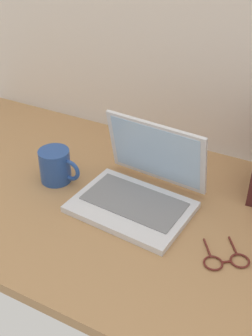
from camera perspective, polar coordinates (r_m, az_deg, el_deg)
The scene contains 4 objects.
desk at distance 1.19m, azimuth -1.01°, elevation -5.13°, with size 1.60×0.76×0.03m.
laptop at distance 1.15m, azimuth 1.90°, elevation -2.67°, with size 0.33×0.29×0.21m.
coffee_mug at distance 1.25m, azimuth -9.48°, elevation 0.33°, with size 0.13×0.09×0.10m.
eyeglasses at distance 1.03m, azimuth 13.39°, elevation -12.10°, with size 0.13×0.14×0.01m.
Camera 1 is at (0.45, -0.81, 0.76)m, focal length 45.01 mm.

